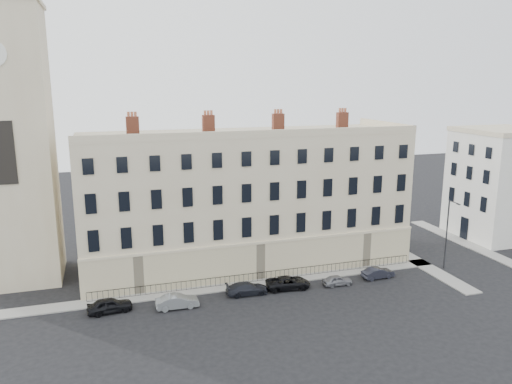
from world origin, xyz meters
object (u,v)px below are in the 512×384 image
at_px(car_e, 337,280).
at_px(car_f, 378,273).
at_px(car_b, 177,301).
at_px(streetlamp, 448,231).
at_px(car_a, 110,305).
at_px(car_c, 247,288).
at_px(car_d, 288,283).

distance_m(car_e, car_f, 5.00).
relative_size(car_b, car_f, 1.11).
height_order(car_b, streetlamp, streetlamp).
bearing_deg(car_b, car_a, 81.40).
relative_size(car_c, car_f, 1.18).
distance_m(car_b, car_c, 7.10).
height_order(car_c, car_d, car_d).
height_order(car_d, car_f, car_d).
xyz_separation_m(car_e, car_f, (4.98, 0.42, 0.06)).
xyz_separation_m(car_d, car_f, (10.11, -0.30, -0.04)).
height_order(car_d, car_e, car_d).
bearing_deg(car_a, car_c, -95.64).
bearing_deg(car_b, car_d, -83.91).
bearing_deg(car_d, car_a, 94.95).
distance_m(car_c, car_d, 4.38).
relative_size(car_b, car_c, 0.94).
xyz_separation_m(car_a, car_c, (13.02, 0.03, -0.07)).
height_order(car_c, car_e, car_c).
relative_size(car_c, car_d, 0.93).
height_order(car_a, car_d, car_a).
height_order(car_e, car_f, car_f).
bearing_deg(streetlamp, car_e, -175.15).
height_order(car_b, car_c, car_b).
xyz_separation_m(car_d, streetlamp, (18.72, -0.07, 3.76)).
bearing_deg(car_d, car_e, -93.44).
bearing_deg(car_c, car_d, -86.79).
bearing_deg(car_f, car_a, 85.93).
height_order(car_b, car_e, car_b).
distance_m(car_c, car_e, 9.53).
height_order(car_c, car_f, car_c).
xyz_separation_m(car_c, car_e, (9.51, -0.60, -0.08)).
bearing_deg(car_e, car_b, 91.82).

